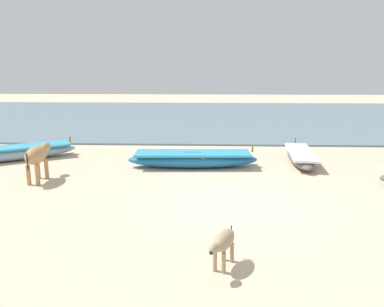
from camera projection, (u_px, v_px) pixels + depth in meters
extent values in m
plane|color=beige|center=(237.00, 203.00, 9.24)|extent=(80.00, 80.00, 0.00)
cube|color=slate|center=(218.00, 116.00, 25.81)|extent=(60.00, 20.00, 0.08)
ellipsoid|color=#8CA5B7|center=(15.00, 153.00, 13.57)|extent=(4.17, 3.08, 0.49)
cube|color=#3399BF|center=(14.00, 148.00, 13.52)|extent=(3.72, 2.80, 0.07)
cube|color=olive|center=(24.00, 149.00, 13.69)|extent=(0.55, 0.79, 0.04)
cylinder|color=olive|center=(70.00, 139.00, 14.42)|extent=(0.06, 0.06, 0.20)
ellipsoid|color=#5B5651|center=(301.00, 157.00, 13.20)|extent=(1.13, 3.43, 0.40)
cube|color=white|center=(301.00, 152.00, 13.16)|extent=(1.08, 3.02, 0.07)
cube|color=olive|center=(300.00, 152.00, 13.42)|extent=(0.71, 0.19, 0.04)
cylinder|color=olive|center=(295.00, 140.00, 14.63)|extent=(0.06, 0.06, 0.20)
ellipsoid|color=#1E669E|center=(193.00, 160.00, 12.58)|extent=(4.33, 1.25, 0.51)
cube|color=#3399BF|center=(193.00, 153.00, 12.53)|extent=(3.82, 1.20, 0.07)
cube|color=olive|center=(202.00, 155.00, 12.55)|extent=(0.16, 0.90, 0.04)
cylinder|color=olive|center=(252.00, 149.00, 12.52)|extent=(0.06, 0.06, 0.20)
ellipsoid|color=tan|center=(36.00, 155.00, 10.86)|extent=(0.50, 1.17, 0.50)
ellipsoid|color=tan|center=(46.00, 147.00, 11.59)|extent=(0.24, 0.39, 0.27)
sphere|color=#2D2119|center=(48.00, 147.00, 11.76)|extent=(0.11, 0.11, 0.10)
cylinder|color=tan|center=(38.00, 169.00, 11.29)|extent=(0.12, 0.12, 0.58)
cylinder|color=tan|center=(46.00, 169.00, 11.29)|extent=(0.12, 0.12, 0.58)
cylinder|color=tan|center=(29.00, 175.00, 10.64)|extent=(0.12, 0.12, 0.58)
cylinder|color=tan|center=(37.00, 175.00, 10.64)|extent=(0.12, 0.12, 0.58)
cylinder|color=#2D2119|center=(27.00, 162.00, 10.28)|extent=(0.04, 0.04, 0.47)
ellipsoid|color=tan|center=(224.00, 240.00, 6.19)|extent=(0.52, 0.74, 0.30)
ellipsoid|color=tan|center=(214.00, 249.00, 5.78)|extent=(0.21, 0.26, 0.16)
sphere|color=#2D2119|center=(211.00, 253.00, 5.69)|extent=(0.08, 0.08, 0.06)
cylinder|color=tan|center=(224.00, 263.00, 6.05)|extent=(0.07, 0.07, 0.34)
cylinder|color=tan|center=(215.00, 261.00, 6.11)|extent=(0.07, 0.07, 0.34)
cylinder|color=tan|center=(232.00, 252.00, 6.40)|extent=(0.07, 0.07, 0.34)
cylinder|color=tan|center=(224.00, 251.00, 6.47)|extent=(0.07, 0.07, 0.34)
cylinder|color=#2D2119|center=(231.00, 233.00, 6.52)|extent=(0.02, 0.02, 0.28)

